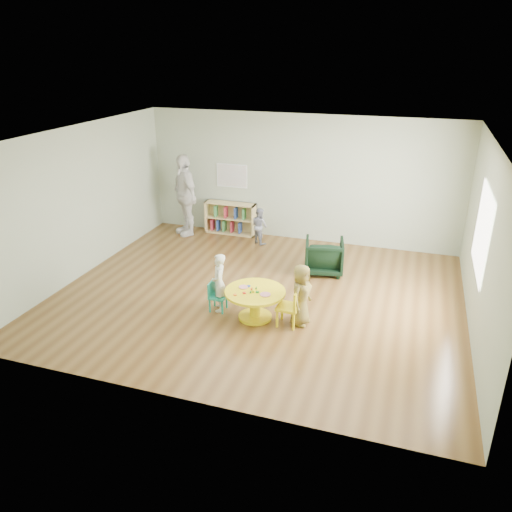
# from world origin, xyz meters

# --- Properties ---
(room) EXTENTS (7.10, 7.00, 2.80)m
(room) POSITION_xyz_m (0.01, 0.00, 1.89)
(room) COLOR brown
(room) RESTS_ON ground
(activity_table) EXTENTS (0.98, 0.98, 0.53)m
(activity_table) POSITION_xyz_m (0.20, -0.78, 0.34)
(activity_table) COLOR yellow
(activity_table) RESTS_ON ground
(kid_chair_left) EXTENTS (0.28, 0.28, 0.51)m
(kid_chair_left) POSITION_xyz_m (-0.50, -0.73, 0.27)
(kid_chair_left) COLOR #1C9C7F
(kid_chair_left) RESTS_ON ground
(kid_chair_right) EXTENTS (0.34, 0.34, 0.62)m
(kid_chair_right) POSITION_xyz_m (0.81, -0.82, 0.33)
(kid_chair_right) COLOR yellow
(kid_chair_right) RESTS_ON ground
(bookshelf) EXTENTS (1.20, 0.30, 0.75)m
(bookshelf) POSITION_xyz_m (-1.61, 2.86, 0.37)
(bookshelf) COLOR tan
(bookshelf) RESTS_ON ground
(alphabet_poster) EXTENTS (0.74, 0.01, 0.54)m
(alphabet_poster) POSITION_xyz_m (-1.60, 2.98, 1.35)
(alphabet_poster) COLOR white
(alphabet_poster) RESTS_ON ground
(armchair) EXTENTS (0.85, 0.87, 0.67)m
(armchair) POSITION_xyz_m (0.91, 1.34, 0.34)
(armchair) COLOR black
(armchair) RESTS_ON ground
(child_left) EXTENTS (0.35, 0.43, 1.00)m
(child_left) POSITION_xyz_m (-0.45, -0.70, 0.50)
(child_left) COLOR silver
(child_left) RESTS_ON ground
(child_right) EXTENTS (0.40, 0.54, 1.01)m
(child_right) POSITION_xyz_m (0.94, -0.72, 0.51)
(child_right) COLOR gold
(child_right) RESTS_ON ground
(toddler) EXTENTS (0.50, 0.47, 0.82)m
(toddler) POSITION_xyz_m (-0.76, 2.44, 0.41)
(toddler) COLOR #1B2544
(toddler) RESTS_ON ground
(adult_caretaker) EXTENTS (1.12, 1.08, 1.88)m
(adult_caretaker) POSITION_xyz_m (-2.58, 2.49, 0.94)
(adult_caretaker) COLOR white
(adult_caretaker) RESTS_ON ground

